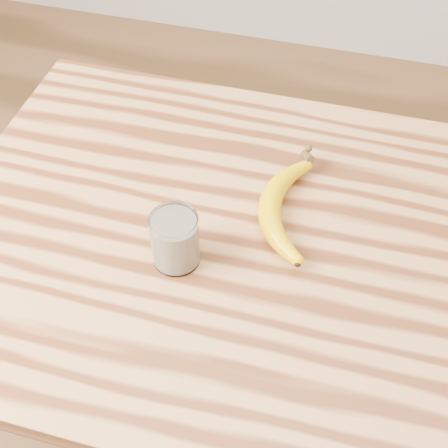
# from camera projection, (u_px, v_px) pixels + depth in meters

# --- Properties ---
(table) EXTENTS (1.20, 0.80, 0.90)m
(table) POSITION_uv_depth(u_px,v_px,m) (279.00, 291.00, 1.14)
(table) COLOR #B87D47
(table) RESTS_ON ground
(smoothie_glass) EXTENTS (0.08, 0.08, 0.10)m
(smoothie_glass) POSITION_uv_depth(u_px,v_px,m) (175.00, 240.00, 0.99)
(smoothie_glass) COLOR white
(smoothie_glass) RESTS_ON table
(banana) EXTENTS (0.16, 0.34, 0.04)m
(banana) POSITION_uv_depth(u_px,v_px,m) (269.00, 206.00, 1.08)
(banana) COLOR #E5B200
(banana) RESTS_ON table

